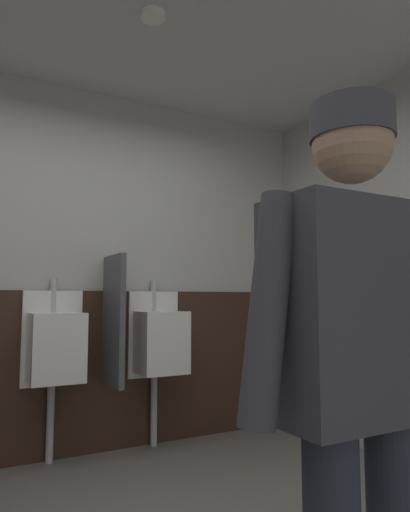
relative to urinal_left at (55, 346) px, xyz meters
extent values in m
cube|color=#B2B2AD|center=(0.07, 0.22, 0.55)|extent=(4.58, 0.12, 2.66)
cube|color=#382319|center=(0.07, 0.14, -0.20)|extent=(3.98, 0.03, 1.15)
cylinder|color=white|center=(0.29, -0.96, 1.87)|extent=(0.14, 0.14, 0.03)
cube|color=white|center=(0.00, 0.13, 0.05)|extent=(0.40, 0.05, 0.65)
cube|color=white|center=(0.00, -0.04, 0.00)|extent=(0.34, 0.30, 0.45)
cylinder|color=#B7BABF|center=(0.00, 0.12, 0.34)|extent=(0.04, 0.04, 0.24)
cylinder|color=#B7BABF|center=(0.00, 0.09, -0.50)|extent=(0.05, 0.05, 0.55)
cube|color=white|center=(0.75, 0.13, 0.05)|extent=(0.40, 0.05, 0.65)
cube|color=white|center=(0.75, -0.04, 0.00)|extent=(0.34, 0.30, 0.45)
cylinder|color=#B7BABF|center=(0.75, 0.12, 0.34)|extent=(0.04, 0.04, 0.24)
cylinder|color=#B7BABF|center=(0.75, 0.09, -0.50)|extent=(0.05, 0.05, 0.55)
cube|color=#4C4C51|center=(0.38, -0.07, 0.17)|extent=(0.04, 0.40, 0.90)
cube|color=#3F3F47|center=(0.34, -2.31, 0.29)|extent=(0.49, 0.24, 0.57)
cylinder|color=#3F3F47|center=(0.05, -2.31, 0.29)|extent=(0.17, 0.09, 0.56)
sphere|color=tan|center=(0.34, -2.31, 0.74)|extent=(0.22, 0.22, 0.22)
cylinder|color=#3F3F47|center=(0.34, -2.31, 0.80)|extent=(0.23, 0.23, 0.10)
camera|label=1|loc=(-0.60, -3.19, 0.31)|focal=32.08mm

